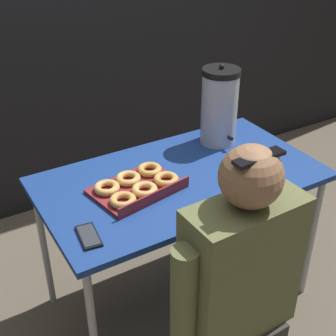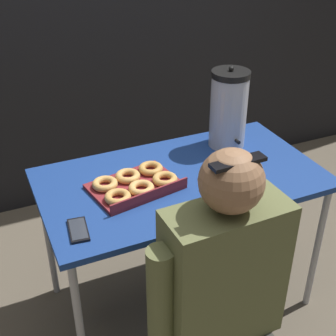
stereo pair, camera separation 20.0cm
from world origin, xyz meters
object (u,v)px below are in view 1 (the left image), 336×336
(cell_phone, at_px, (89,236))
(coffee_urn, at_px, (219,106))
(donut_box, at_px, (137,186))
(person_seated, at_px, (238,299))

(cell_phone, bearing_deg, coffee_urn, 30.90)
(donut_box, height_order, person_seated, person_seated)
(donut_box, relative_size, coffee_urn, 1.01)
(donut_box, relative_size, cell_phone, 2.67)
(donut_box, relative_size, person_seated, 0.34)
(donut_box, xyz_separation_m, person_seated, (0.10, -0.57, -0.20))
(donut_box, bearing_deg, coffee_urn, 8.80)
(donut_box, distance_m, coffee_urn, 0.61)
(coffee_urn, xyz_separation_m, person_seated, (-0.45, -0.76, -0.37))
(donut_box, distance_m, person_seated, 0.61)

